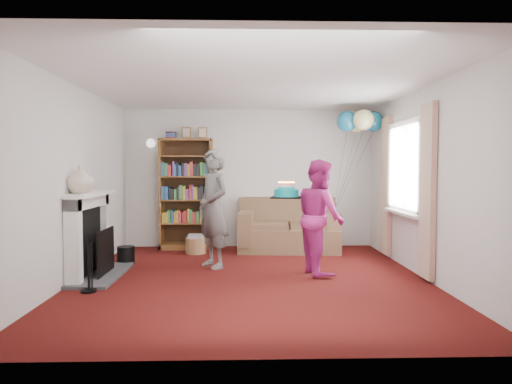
{
  "coord_description": "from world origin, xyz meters",
  "views": [
    {
      "loc": [
        -0.11,
        -5.85,
        1.44
      ],
      "look_at": [
        0.08,
        0.6,
        1.1
      ],
      "focal_mm": 32.0,
      "sensor_mm": 36.0,
      "label": 1
    }
  ],
  "objects_px": {
    "bookcase": "(187,195)",
    "sofa": "(288,231)",
    "person_striped": "(213,209)",
    "birthday_cake": "(286,193)",
    "person_magenta": "(320,217)"
  },
  "relations": [
    {
      "from": "birthday_cake",
      "to": "sofa",
      "type": "bearing_deg",
      "value": 83.32
    },
    {
      "from": "person_magenta",
      "to": "birthday_cake",
      "type": "distance_m",
      "value": 0.56
    },
    {
      "from": "person_striped",
      "to": "sofa",
      "type": "bearing_deg",
      "value": 104.01
    },
    {
      "from": "person_magenta",
      "to": "birthday_cake",
      "type": "bearing_deg",
      "value": 76.31
    },
    {
      "from": "person_striped",
      "to": "bookcase",
      "type": "bearing_deg",
      "value": 166.21
    },
    {
      "from": "sofa",
      "to": "person_magenta",
      "type": "height_order",
      "value": "person_magenta"
    },
    {
      "from": "bookcase",
      "to": "birthday_cake",
      "type": "distance_m",
      "value": 2.55
    },
    {
      "from": "person_magenta",
      "to": "sofa",
      "type": "bearing_deg",
      "value": -3.03
    },
    {
      "from": "bookcase",
      "to": "person_magenta",
      "type": "xyz_separation_m",
      "value": [
        2.05,
        -2.01,
        -0.18
      ]
    },
    {
      "from": "sofa",
      "to": "person_striped",
      "type": "height_order",
      "value": "person_striped"
    },
    {
      "from": "bookcase",
      "to": "birthday_cake",
      "type": "bearing_deg",
      "value": -51.29
    },
    {
      "from": "sofa",
      "to": "person_magenta",
      "type": "relative_size",
      "value": 1.1
    },
    {
      "from": "bookcase",
      "to": "sofa",
      "type": "xyz_separation_m",
      "value": [
        1.8,
        -0.23,
        -0.62
      ]
    },
    {
      "from": "person_striped",
      "to": "person_magenta",
      "type": "relative_size",
      "value": 1.09
    },
    {
      "from": "bookcase",
      "to": "sofa",
      "type": "relative_size",
      "value": 1.26
    }
  ]
}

